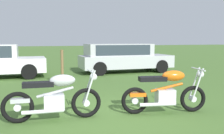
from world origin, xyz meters
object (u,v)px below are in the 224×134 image
car_silver (122,56)px  fence_post_wooden (62,68)px  motorcycle_orange (166,92)px  motorcycle_silver (54,97)px

car_silver → fence_post_wooden: bearing=-138.9°
motorcycle_orange → fence_post_wooden: 4.40m
motorcycle_silver → fence_post_wooden: fence_post_wooden is taller
motorcycle_silver → car_silver: size_ratio=0.43×
motorcycle_silver → car_silver: 7.78m
motorcycle_orange → car_silver: car_silver is taller
fence_post_wooden → motorcycle_orange: bearing=-68.7°
motorcycle_silver → motorcycle_orange: bearing=-3.4°
motorcycle_silver → car_silver: bearing=61.8°
motorcycle_silver → fence_post_wooden: bearing=82.9°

